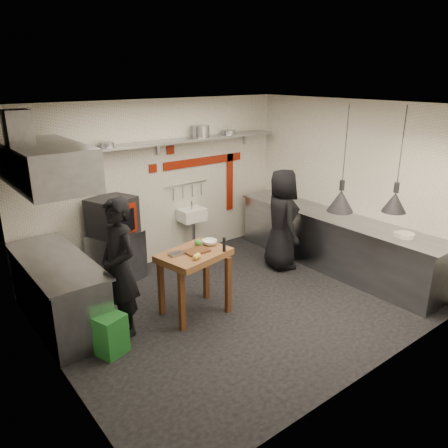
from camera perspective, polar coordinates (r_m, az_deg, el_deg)
floor at (r=6.45m, az=1.55°, el=-10.45°), size 5.00×5.00×0.00m
ceiling at (r=5.63m, az=1.81°, el=15.20°), size 5.00×5.00×0.00m
wall_back at (r=7.57m, az=-8.56°, el=5.24°), size 5.00×0.04×2.80m
wall_front at (r=4.58m, az=18.72°, el=-4.83°), size 5.00×0.04×2.80m
wall_left at (r=4.80m, az=-22.07°, el=-4.17°), size 0.04×4.20×2.80m
wall_right at (r=7.68m, az=16.25°, el=4.89°), size 0.04×4.20×2.80m
red_band_horiz at (r=7.99m, az=-2.62°, el=8.21°), size 1.70×0.02×0.14m
red_band_vert at (r=8.45m, az=0.76°, el=5.49°), size 0.14×0.02×1.10m
red_tile_a at (r=7.57m, az=-7.03°, el=9.56°), size 0.14×0.02×0.14m
red_tile_b at (r=7.44m, az=-9.26°, el=7.19°), size 0.14×0.02×0.14m
back_shelf at (r=7.28m, az=-8.12°, el=10.50°), size 4.60×0.34×0.04m
shelf_bracket_left at (r=6.71m, az=-23.01°, el=7.61°), size 0.04×0.06×0.24m
shelf_bracket_mid at (r=7.42m, az=-8.68°, el=9.85°), size 0.04×0.06×0.24m
shelf_bracket_right at (r=8.51m, az=2.70°, el=11.19°), size 0.04×0.06×0.24m
pan_far_left at (r=6.63m, az=-20.06°, el=9.31°), size 0.30×0.30×0.09m
pan_mid_left at (r=6.85m, az=-15.11°, el=9.98°), size 0.23×0.23×0.07m
stock_pot at (r=7.68m, az=-3.05°, el=12.00°), size 0.39×0.39×0.20m
pan_right at (r=8.05m, az=0.63°, el=11.92°), size 0.25×0.25×0.08m
oven_stand at (r=7.23m, az=-13.82°, el=-4.15°), size 0.90×0.86×0.80m
combi_oven at (r=6.98m, az=-14.37°, el=1.03°), size 0.79×0.77×0.58m
oven_door at (r=6.71m, az=-12.87°, el=0.41°), size 0.49×0.21×0.46m
oven_glass at (r=6.67m, az=-12.61°, el=0.34°), size 0.32×0.14×0.34m
hand_sink at (r=7.86m, az=-4.22°, el=1.23°), size 0.46×0.34×0.22m
sink_tap at (r=7.81m, az=-4.25°, el=2.49°), size 0.03×0.03×0.14m
sink_drain at (r=7.98m, az=-3.98°, el=-1.84°), size 0.06×0.06×0.66m
utensil_rail at (r=7.83m, az=-4.89°, el=5.25°), size 0.90×0.02×0.02m
counter_right at (r=7.69m, az=14.06°, el=-2.34°), size 0.70×3.80×0.90m
counter_right_top at (r=7.53m, az=14.34°, el=0.95°), size 0.76×3.90×0.03m
plate_stack at (r=6.84m, az=22.60°, el=-1.36°), size 0.30×0.30×0.07m
small_bowl_right at (r=6.86m, az=21.98°, el=-1.30°), size 0.22×0.22×0.05m
counter_left at (r=6.19m, az=-20.74°, el=-8.43°), size 0.70×1.90×0.90m
counter_left_top at (r=6.00m, az=-21.25°, el=-4.47°), size 0.76×2.00×0.03m
extractor_hood at (r=5.67m, az=-22.26°, el=7.20°), size 0.78×1.60×0.50m
hood_duct at (r=5.55m, az=-25.27°, el=10.79°), size 0.28×0.28×0.50m
green_bin at (r=5.51m, az=-14.66°, el=-13.76°), size 0.40×0.40×0.50m
prep_table at (r=6.05m, az=-3.85°, el=-7.68°), size 1.03×0.81×0.92m
cutting_board at (r=5.85m, az=-3.60°, el=-3.54°), size 0.32×0.23×0.02m
pepper_mill at (r=5.83m, az=0.02°, el=-2.67°), size 0.05×0.05×0.20m
lemon_a at (r=5.60m, az=-3.75°, el=-4.33°), size 0.08×0.08×0.07m
lemon_b at (r=5.64m, az=-3.42°, el=-4.14°), size 0.09×0.09×0.08m
veg_ball at (r=6.03m, az=-3.39°, el=-2.45°), size 0.13×0.13×0.10m
steel_tray at (r=5.78m, az=-6.24°, el=-3.90°), size 0.20×0.14×0.03m
bowl at (r=6.09m, az=-1.89°, el=-2.40°), size 0.23×0.23×0.07m
heat_lamp_near at (r=6.16m, az=15.45°, el=8.06°), size 0.39×0.39×1.45m
heat_lamp_far at (r=6.31m, az=22.01°, el=7.70°), size 0.34×0.34×1.43m
chef_left at (r=5.59m, az=-13.52°, el=-5.58°), size 0.47×0.68×1.80m
chef_right at (r=7.39m, az=7.54°, el=0.58°), size 0.81×0.98×1.71m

